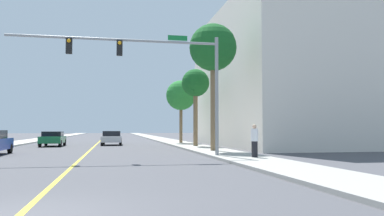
{
  "coord_description": "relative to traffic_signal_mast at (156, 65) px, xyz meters",
  "views": [
    {
      "loc": [
        1.73,
        -7.66,
        1.64
      ],
      "look_at": [
        8.27,
        24.72,
        3.4
      ],
      "focal_mm": 36.35,
      "sensor_mm": 36.0,
      "label": 1
    }
  ],
  "objects": [
    {
      "name": "ground",
      "position": [
        -3.97,
        28.37,
        -5.16
      ],
      "size": [
        192.0,
        192.0,
        0.0
      ],
      "primitive_type": "plane",
      "color": "#47474C"
    },
    {
      "name": "sidewalk_left",
      "position": [
        -12.53,
        28.37,
        -5.08
      ],
      "size": [
        2.97,
        168.0,
        0.15
      ],
      "primitive_type": "cube",
      "color": "beige",
      "rests_on": "ground"
    },
    {
      "name": "sidewalk_right",
      "position": [
        4.58,
        28.37,
        -5.08
      ],
      "size": [
        2.97,
        168.0,
        0.15
      ],
      "primitive_type": "cube",
      "color": "#9E9B93",
      "rests_on": "ground"
    },
    {
      "name": "lane_marking_center",
      "position": [
        -3.97,
        28.37,
        -5.15
      ],
      "size": [
        0.16,
        144.0,
        0.01
      ],
      "primitive_type": "cube",
      "color": "yellow",
      "rests_on": "ground"
    },
    {
      "name": "building_right_near",
      "position": [
        14.56,
        14.02,
        1.3
      ],
      "size": [
        14.14,
        21.81,
        12.92
      ],
      "primitive_type": "cube",
      "color": "silver",
      "rests_on": "ground"
    },
    {
      "name": "traffic_signal_mast",
      "position": [
        0.0,
        0.0,
        0.0
      ],
      "size": [
        11.41,
        0.36,
        6.72
      ],
      "color": "gray",
      "rests_on": "sidewalk_right"
    },
    {
      "name": "palm_near",
      "position": [
        4.43,
        4.45,
        1.99
      ],
      "size": [
        3.27,
        3.27,
        8.74
      ],
      "color": "brown",
      "rests_on": "sidewalk_right"
    },
    {
      "name": "palm_mid",
      "position": [
        4.73,
        11.7,
        0.33
      ],
      "size": [
        2.42,
        2.42,
        6.7
      ],
      "color": "brown",
      "rests_on": "sidewalk_right"
    },
    {
      "name": "palm_far",
      "position": [
        4.7,
        18.96,
        -0.04
      ],
      "size": [
        3.15,
        3.15,
        6.59
      ],
      "color": "brown",
      "rests_on": "sidewalk_right"
    },
    {
      "name": "car_silver",
      "position": [
        -2.41,
        18.26,
        -4.43
      ],
      "size": [
        2.06,
        4.05,
        1.4
      ],
      "rotation": [
        0.0,
        0.0,
        -0.03
      ],
      "color": "#BCBCC1",
      "rests_on": "ground"
    },
    {
      "name": "car_green",
      "position": [
        -7.76,
        16.69,
        -4.43
      ],
      "size": [
        1.96,
        4.19,
        1.38
      ],
      "rotation": [
        0.0,
        0.0,
        -0.01
      ],
      "color": "#196638",
      "rests_on": "ground"
    },
    {
      "name": "pedestrian",
      "position": [
        5.0,
        -1.97,
        -4.15
      ],
      "size": [
        0.38,
        0.38,
        1.71
      ],
      "rotation": [
        0.0,
        0.0,
        6.26
      ],
      "color": "black",
      "rests_on": "sidewalk_right"
    }
  ]
}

